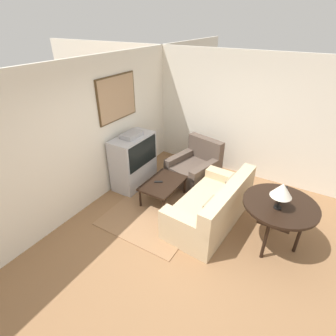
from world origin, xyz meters
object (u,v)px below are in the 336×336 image
object	(u,v)px
armchair	(195,168)
console_table	(280,207)
tv	(134,161)
couch	(212,208)
coffee_table	(163,184)
mantel_clock	(283,192)
table_lamp	(282,190)

from	to	relation	value
armchair	console_table	bearing A→B (deg)	-16.08
tv	couch	distance (m)	1.98
coffee_table	mantel_clock	bearing A→B (deg)	-86.91
coffee_table	console_table	size ratio (longest dim) A/B	0.83
coffee_table	table_lamp	world-z (taller)	table_lamp
coffee_table	mantel_clock	size ratio (longest dim) A/B	5.47
mantel_clock	coffee_table	bearing A→B (deg)	93.09
tv	armchair	world-z (taller)	tv
armchair	table_lamp	bearing A→B (deg)	-19.42
armchair	console_table	distance (m)	2.29
console_table	table_lamp	world-z (taller)	table_lamp
tv	armchair	bearing A→B (deg)	-51.68
coffee_table	table_lamp	bearing A→B (deg)	-95.70
table_lamp	mantel_clock	distance (m)	0.40
table_lamp	mantel_clock	world-z (taller)	table_lamp
couch	armchair	bearing A→B (deg)	-137.41
console_table	mantel_clock	xyz separation A→B (m)	(0.19, 0.03, 0.15)
couch	table_lamp	bearing A→B (deg)	87.97
couch	coffee_table	world-z (taller)	couch
table_lamp	couch	bearing A→B (deg)	83.82
armchair	coffee_table	size ratio (longest dim) A/B	1.26
mantel_clock	table_lamp	bearing A→B (deg)	179.85
console_table	couch	bearing A→B (deg)	91.41
tv	coffee_table	size ratio (longest dim) A/B	1.32
tv	table_lamp	size ratio (longest dim) A/B	2.84
console_table	table_lamp	distance (m)	0.41
console_table	mantel_clock	world-z (taller)	mantel_clock
tv	console_table	distance (m)	3.02
tv	table_lamp	distance (m)	3.06
console_table	tv	bearing A→B (deg)	84.98
table_lamp	coffee_table	bearing A→B (deg)	84.30
coffee_table	mantel_clock	world-z (taller)	mantel_clock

